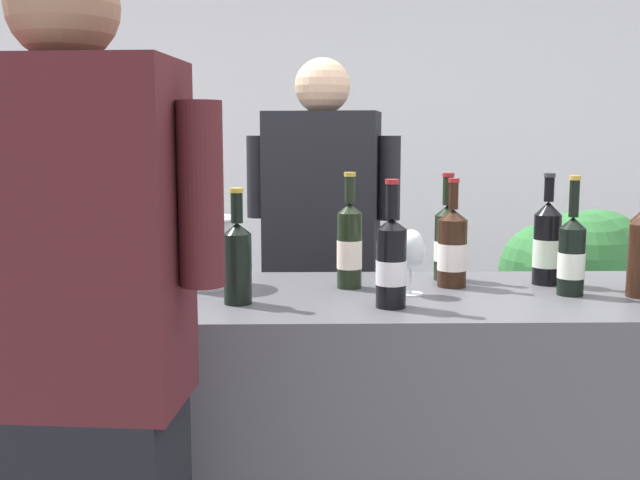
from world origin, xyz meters
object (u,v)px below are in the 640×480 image
object	(u,v)px
person_server	(322,296)
potted_shrub	(573,281)
wine_bottle_3	(547,244)
wine_bottle_2	(71,245)
wine_bottle_9	(349,245)
wine_bottle_1	(452,249)
ice_bucket	(202,251)
wine_bottle_7	(237,259)
wine_bottle_0	(111,242)
wine_glass	(411,251)
wine_bottle_6	(447,241)
person_guest	(83,444)
wine_bottle_5	(572,255)
wine_bottle_4	(391,262)

from	to	relation	value
person_server	potted_shrub	xyz separation A→B (m)	(1.09, 0.43, -0.03)
wine_bottle_3	potted_shrub	size ratio (longest dim) A/B	0.29
wine_bottle_2	wine_bottle_9	bearing A→B (deg)	-6.43
wine_bottle_1	wine_bottle_9	size ratio (longest dim) A/B	0.94
ice_bucket	wine_bottle_7	bearing A→B (deg)	-62.49
wine_bottle_0	wine_bottle_9	world-z (taller)	wine_bottle_9
wine_bottle_0	wine_bottle_2	bearing A→B (deg)	-174.11
wine_bottle_7	wine_glass	world-z (taller)	wine_bottle_7
wine_bottle_6	wine_bottle_9	xyz separation A→B (m)	(-0.30, -0.11, 0.01)
wine_bottle_3	person_guest	bearing A→B (deg)	-143.61
wine_bottle_7	wine_glass	size ratio (longest dim) A/B	1.67
wine_bottle_7	person_server	distance (m)	0.89
person_guest	potted_shrub	distance (m)	2.41
wine_bottle_6	wine_bottle_7	distance (m)	0.68
wine_bottle_0	wine_bottle_7	world-z (taller)	wine_bottle_0
wine_bottle_1	wine_bottle_2	bearing A→B (deg)	175.91
wine_bottle_1	wine_bottle_3	world-z (taller)	wine_bottle_3
ice_bucket	person_server	distance (m)	0.73
wine_bottle_5	wine_bottle_4	bearing A→B (deg)	-164.78
wine_bottle_7	wine_bottle_1	bearing A→B (deg)	19.43
wine_bottle_3	person_server	world-z (taller)	person_server
wine_bottle_0	wine_bottle_9	distance (m)	0.71
potted_shrub	wine_bottle_2	bearing A→B (deg)	-152.66
wine_bottle_0	wine_bottle_5	distance (m)	1.32
ice_bucket	wine_bottle_4	bearing A→B (deg)	-29.25
wine_bottle_6	ice_bucket	xyz separation A→B (m)	(-0.73, -0.07, -0.02)
wine_bottle_4	potted_shrub	distance (m)	1.62
wine_bottle_5	wine_bottle_7	distance (m)	0.90
wine_bottle_3	wine_bottle_4	distance (m)	0.57
person_server	potted_shrub	bearing A→B (deg)	21.46
wine_bottle_0	wine_bottle_4	size ratio (longest dim) A/B	0.99
wine_bottle_4	potted_shrub	bearing A→B (deg)	54.13
wine_glass	person_server	xyz separation A→B (m)	(-0.22, 0.71, -0.28)
wine_bottle_4	wine_bottle_5	size ratio (longest dim) A/B	1.00
wine_bottle_2	wine_bottle_6	xyz separation A→B (m)	(1.12, 0.02, 0.00)
person_server	wine_glass	bearing A→B (deg)	-72.55
person_server	wine_bottle_4	bearing A→B (deg)	-79.96
wine_bottle_0	wine_bottle_5	size ratio (longest dim) A/B	0.99
wine_bottle_4	wine_bottle_9	bearing A→B (deg)	110.15
wine_bottle_1	potted_shrub	size ratio (longest dim) A/B	0.28
wine_bottle_7	person_guest	distance (m)	0.68
wine_bottle_7	wine_bottle_6	bearing A→B (deg)	27.55
wine_bottle_9	ice_bucket	distance (m)	0.43
wine_bottle_4	wine_bottle_6	distance (m)	0.42
wine_bottle_1	wine_bottle_4	xyz separation A→B (m)	(-0.21, -0.26, 0.01)
wine_bottle_4	wine_bottle_7	world-z (taller)	wine_bottle_4
wine_bottle_3	wine_bottle_1	bearing A→B (deg)	-174.21
wine_bottle_2	wine_bottle_4	world-z (taller)	wine_bottle_2
wine_bottle_2	ice_bucket	bearing A→B (deg)	-7.36
wine_bottle_7	person_guest	size ratio (longest dim) A/B	0.17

